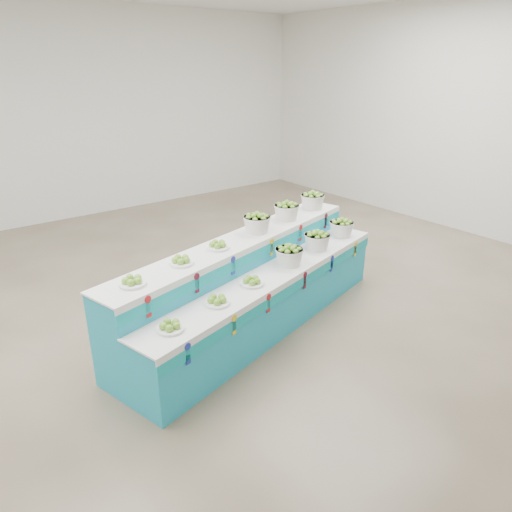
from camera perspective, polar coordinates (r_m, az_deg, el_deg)
name	(u,v)px	position (r m, az deg, el deg)	size (l,w,h in m)	color
ground	(237,301)	(6.24, -2.38, -5.47)	(10.00, 10.00, 0.00)	brown
back_wall	(86,114)	(10.07, -20.03, 15.93)	(10.00, 10.00, 0.00)	silver
display_stand	(256,284)	(5.51, 0.00, -3.46)	(3.88, 1.00, 1.02)	#21A4C6
plate_lower_left	(170,325)	(4.26, -10.42, -8.30)	(0.25, 0.25, 0.10)	white
plate_lower_mid	(217,300)	(4.63, -4.77, -5.33)	(0.25, 0.25, 0.10)	white
plate_lower_right	(252,281)	(5.00, -0.49, -3.02)	(0.25, 0.25, 0.10)	white
basket_lower_left	(289,255)	(5.49, 4.07, 0.14)	(0.33, 0.33, 0.24)	silver
basket_lower_mid	(317,240)	(5.99, 7.45, 1.93)	(0.33, 0.33, 0.24)	silver
basket_lower_right	(341,227)	(6.52, 10.36, 3.47)	(0.33, 0.33, 0.24)	silver
plate_upper_left	(132,280)	(4.46, -14.84, -2.89)	(0.25, 0.25, 0.10)	white
plate_upper_mid	(181,260)	(4.81, -9.10, -0.47)	(0.25, 0.25, 0.10)	white
plate_upper_right	(218,245)	(5.17, -4.67, 1.40)	(0.25, 0.25, 0.10)	white
basket_upper_left	(257,223)	(5.65, 0.12, 4.09)	(0.33, 0.33, 0.24)	silver
basket_upper_mid	(287,211)	(6.13, 3.74, 5.54)	(0.33, 0.33, 0.24)	silver
basket_upper_right	(312,200)	(6.65, 6.89, 6.77)	(0.33, 0.33, 0.24)	silver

